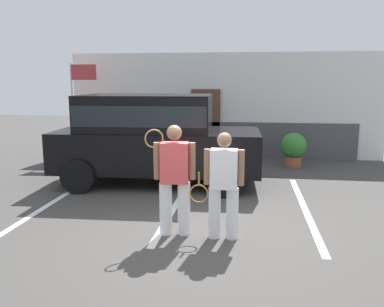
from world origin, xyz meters
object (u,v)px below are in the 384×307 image
at_px(tennis_player_woman, 223,185).
at_px(flag_pole, 78,93).
at_px(tennis_player_man, 174,178).
at_px(potted_plant_by_porch, 294,148).
at_px(parked_suv, 153,135).

bearing_deg(tennis_player_woman, flag_pole, -50.27).
bearing_deg(tennis_player_man, potted_plant_by_porch, -119.81).
xyz_separation_m(tennis_player_man, potted_plant_by_porch, (2.37, 5.40, -0.37)).
xyz_separation_m(tennis_player_man, flag_pole, (-3.97, 5.67, 1.11)).
bearing_deg(tennis_player_woman, potted_plant_by_porch, -106.27).
height_order(tennis_player_woman, potted_plant_by_porch, tennis_player_woman).
bearing_deg(tennis_player_man, flag_pole, -61.16).
relative_size(tennis_player_woman, potted_plant_by_porch, 1.72).
bearing_deg(flag_pole, parked_suv, -42.26).
height_order(tennis_player_woman, flag_pole, flag_pole).
bearing_deg(tennis_player_man, parked_suv, -77.01).
distance_m(tennis_player_man, flag_pole, 7.01).
relative_size(parked_suv, potted_plant_by_porch, 4.97).
relative_size(tennis_player_woman, flag_pole, 0.56).
relative_size(tennis_player_man, flag_pole, 0.60).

